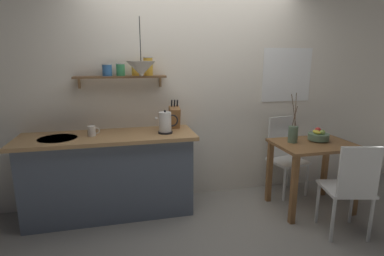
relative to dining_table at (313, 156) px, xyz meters
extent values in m
plane|color=gray|center=(-1.22, 0.07, -0.63)|extent=(14.00, 14.00, 0.00)
cube|color=silver|center=(-1.02, 0.72, 0.72)|extent=(6.80, 0.10, 2.70)
cube|color=white|center=(0.00, 0.66, 0.86)|extent=(0.67, 0.01, 0.67)
cube|color=silver|center=(0.00, 0.67, 0.86)|extent=(0.61, 0.01, 0.61)
cube|color=slate|center=(-2.22, 0.39, -0.19)|extent=(1.74, 0.52, 0.87)
cube|color=tan|center=(-2.22, 0.37, 0.26)|extent=(1.83, 0.63, 0.04)
cylinder|color=#B7BABF|center=(-2.71, 0.35, 0.28)|extent=(0.38, 0.38, 0.01)
cube|color=brown|center=(-2.06, 0.56, 0.88)|extent=(0.98, 0.18, 0.02)
cube|color=#99754C|center=(-2.50, 0.64, 0.81)|extent=(0.02, 0.06, 0.12)
cube|color=#99754C|center=(-1.62, 0.64, 0.81)|extent=(0.02, 0.06, 0.12)
cylinder|color=#3366A3|center=(-2.19, 0.56, 0.95)|extent=(0.10, 0.10, 0.12)
cylinder|color=silver|center=(-2.19, 0.56, 1.01)|extent=(0.11, 0.11, 0.01)
cylinder|color=#388E56|center=(-2.05, 0.56, 0.95)|extent=(0.09, 0.09, 0.12)
cylinder|color=silver|center=(-2.05, 0.56, 1.02)|extent=(0.10, 0.10, 0.01)
cylinder|color=gold|center=(-1.90, 0.56, 0.95)|extent=(0.08, 0.08, 0.13)
cylinder|color=silver|center=(-1.90, 0.56, 1.02)|extent=(0.09, 0.09, 0.01)
cylinder|color=gold|center=(-1.76, 0.56, 0.98)|extent=(0.10, 0.10, 0.19)
cylinder|color=silver|center=(-1.76, 0.56, 1.08)|extent=(0.11, 0.11, 0.01)
cube|color=brown|center=(0.00, 0.00, 0.14)|extent=(0.86, 0.63, 0.03)
cube|color=brown|center=(-0.38, -0.26, -0.25)|extent=(0.06, 0.06, 0.75)
cube|color=brown|center=(0.38, -0.26, -0.25)|extent=(0.06, 0.06, 0.75)
cube|color=brown|center=(-0.38, 0.26, -0.25)|extent=(0.06, 0.06, 0.75)
cube|color=brown|center=(0.38, 0.26, -0.25)|extent=(0.06, 0.06, 0.75)
cube|color=silver|center=(0.01, -0.52, -0.17)|extent=(0.50, 0.49, 0.03)
cube|color=silver|center=(-0.03, -0.71, 0.08)|extent=(0.36, 0.11, 0.47)
cylinder|color=silver|center=(0.22, -0.39, -0.40)|extent=(0.03, 0.03, 0.45)
cylinder|color=silver|center=(-0.12, -0.31, -0.40)|extent=(0.03, 0.03, 0.45)
cylinder|color=silver|center=(0.15, -0.73, -0.40)|extent=(0.03, 0.03, 0.45)
cylinder|color=silver|center=(-0.20, -0.65, -0.40)|extent=(0.03, 0.03, 0.45)
cube|color=white|center=(-0.05, 0.41, -0.20)|extent=(0.47, 0.45, 0.03)
cube|color=white|center=(-0.08, 0.59, 0.08)|extent=(0.36, 0.09, 0.53)
cylinder|color=white|center=(-0.20, 0.22, -0.42)|extent=(0.03, 0.03, 0.42)
cylinder|color=white|center=(0.15, 0.28, -0.42)|extent=(0.03, 0.03, 0.42)
cylinder|color=white|center=(-0.25, 0.54, -0.42)|extent=(0.03, 0.03, 0.42)
cylinder|color=white|center=(0.09, 0.60, -0.42)|extent=(0.03, 0.03, 0.42)
cylinder|color=slate|center=(0.10, 0.07, 0.16)|extent=(0.10, 0.10, 0.01)
cylinder|color=slate|center=(0.10, 0.07, 0.20)|extent=(0.23, 0.23, 0.07)
ellipsoid|color=yellow|center=(0.07, 0.07, 0.26)|extent=(0.07, 0.13, 0.04)
sphere|color=red|center=(0.12, 0.12, 0.26)|extent=(0.07, 0.07, 0.07)
sphere|color=#8EA84C|center=(0.12, 0.04, 0.26)|extent=(0.06, 0.06, 0.06)
cylinder|color=#567056|center=(-0.22, 0.08, 0.24)|extent=(0.10, 0.10, 0.18)
cylinder|color=brown|center=(-0.23, 0.09, 0.52)|extent=(0.07, 0.04, 0.36)
cylinder|color=brown|center=(-0.22, 0.07, 0.52)|extent=(0.02, 0.04, 0.37)
cylinder|color=brown|center=(-0.21, 0.09, 0.45)|extent=(0.06, 0.01, 0.22)
cylinder|color=black|center=(-1.62, 0.32, 0.29)|extent=(0.16, 0.16, 0.02)
cylinder|color=white|center=(-1.62, 0.32, 0.41)|extent=(0.13, 0.13, 0.21)
sphere|color=black|center=(-1.62, 0.32, 0.52)|extent=(0.02, 0.02, 0.02)
cone|color=white|center=(-1.70, 0.32, 0.45)|extent=(0.04, 0.04, 0.04)
torus|color=black|center=(-1.54, 0.32, 0.42)|extent=(0.13, 0.02, 0.13)
cube|color=#9E6B3D|center=(-1.48, 0.52, 0.41)|extent=(0.11, 0.18, 0.26)
cylinder|color=black|center=(-1.51, 0.50, 0.58)|extent=(0.02, 0.04, 0.08)
cylinder|color=black|center=(-1.48, 0.50, 0.58)|extent=(0.02, 0.04, 0.08)
cylinder|color=black|center=(-1.45, 0.50, 0.58)|extent=(0.02, 0.04, 0.08)
cylinder|color=white|center=(-2.38, 0.37, 0.34)|extent=(0.08, 0.08, 0.10)
torus|color=white|center=(-2.33, 0.37, 0.34)|extent=(0.07, 0.01, 0.07)
cylinder|color=black|center=(-1.85, 0.29, 1.26)|extent=(0.01, 0.01, 0.42)
cone|color=silver|center=(-1.85, 0.29, 0.97)|extent=(0.30, 0.30, 0.15)
sphere|color=white|center=(-1.85, 0.29, 0.92)|extent=(0.04, 0.04, 0.04)
camera|label=1|loc=(-2.07, -2.82, 1.07)|focal=28.14mm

